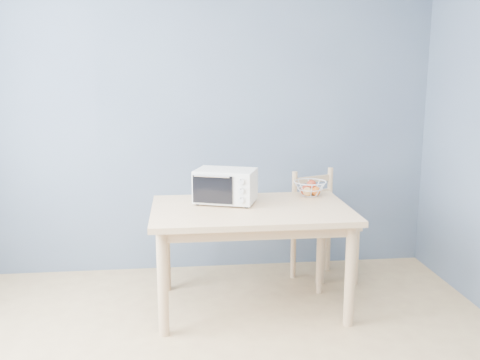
{
  "coord_description": "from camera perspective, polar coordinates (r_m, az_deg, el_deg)",
  "views": [
    {
      "loc": [
        -0.14,
        -2.25,
        1.69
      ],
      "look_at": [
        0.28,
        1.48,
        0.93
      ],
      "focal_mm": 40.0,
      "sensor_mm": 36.0,
      "label": 1
    }
  ],
  "objects": [
    {
      "name": "dining_table",
      "position": [
        3.81,
        1.17,
        -4.42
      ],
      "size": [
        1.4,
        0.9,
        0.75
      ],
      "color": "tan",
      "rests_on": "ground"
    },
    {
      "name": "fruit_basket",
      "position": [
        4.15,
        7.46,
        -0.88
      ],
      "size": [
        0.28,
        0.28,
        0.13
      ],
      "rotation": [
        0.0,
        0.0,
        -0.12
      ],
      "color": "silver",
      "rests_on": "dining_table"
    },
    {
      "name": "dining_chair",
      "position": [
        4.42,
        8.71,
        -5.03
      ],
      "size": [
        0.55,
        0.55,
        0.9
      ],
      "rotation": [
        0.0,
        0.0,
        0.39
      ],
      "color": "tan",
      "rests_on": "ground"
    },
    {
      "name": "toaster_oven",
      "position": [
        3.88,
        -1.8,
        -0.58
      ],
      "size": [
        0.5,
        0.41,
        0.25
      ],
      "rotation": [
        0.0,
        0.0,
        -0.34
      ],
      "color": "silver",
      "rests_on": "dining_table"
    },
    {
      "name": "room",
      "position": [
        2.29,
        -2.76,
        1.54
      ],
      "size": [
        4.01,
        4.51,
        2.61
      ],
      "color": "tan",
      "rests_on": "ground"
    }
  ]
}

